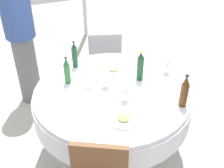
% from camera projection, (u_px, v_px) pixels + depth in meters
% --- Properties ---
extents(ground_plane, '(10.00, 10.00, 0.00)m').
position_uv_depth(ground_plane, '(112.00, 146.00, 2.99)').
color(ground_plane, '#B7B2A8').
extents(dining_table, '(1.47, 1.47, 0.74)m').
position_uv_depth(dining_table, '(112.00, 103.00, 2.65)').
color(dining_table, white).
rests_on(dining_table, ground_plane).
extents(bottle_green_east, '(0.06, 0.06, 0.27)m').
position_uv_depth(bottle_green_east, '(67.00, 71.00, 2.60)').
color(bottle_green_east, '#2D6B38').
rests_on(bottle_green_east, dining_table).
extents(bottle_dark_green_outer, '(0.06, 0.06, 0.28)m').
position_uv_depth(bottle_dark_green_outer, '(75.00, 55.00, 2.85)').
color(bottle_dark_green_outer, '#194728').
rests_on(bottle_dark_green_outer, dining_table).
extents(bottle_dark_green_far, '(0.06, 0.06, 0.30)m').
position_uv_depth(bottle_dark_green_far, '(140.00, 67.00, 2.64)').
color(bottle_dark_green_far, '#194728').
rests_on(bottle_dark_green_far, dining_table).
extents(bottle_brown_near, '(0.07, 0.07, 0.30)m').
position_uv_depth(bottle_brown_near, '(184.00, 92.00, 2.31)').
color(bottle_brown_near, '#593314').
rests_on(bottle_brown_near, dining_table).
extents(wine_glass_near, '(0.07, 0.07, 0.13)m').
position_uv_depth(wine_glass_near, '(105.00, 78.00, 2.56)').
color(wine_glass_near, white).
rests_on(wine_glass_near, dining_table).
extents(wine_glass_rear, '(0.07, 0.07, 0.14)m').
position_uv_depth(wine_glass_rear, '(167.00, 64.00, 2.77)').
color(wine_glass_rear, white).
rests_on(wine_glass_rear, dining_table).
extents(wine_glass_north, '(0.06, 0.06, 0.14)m').
position_uv_depth(wine_glass_north, '(125.00, 91.00, 2.39)').
color(wine_glass_north, white).
rests_on(wine_glass_north, dining_table).
extents(plate_right, '(0.24, 0.24, 0.04)m').
position_uv_depth(plate_right, '(114.00, 70.00, 2.84)').
color(plate_right, white).
rests_on(plate_right, dining_table).
extents(plate_left, '(0.24, 0.24, 0.04)m').
position_uv_depth(plate_left, '(123.00, 119.00, 2.22)').
color(plate_left, white).
rests_on(plate_left, dining_table).
extents(knife_outer, '(0.04, 0.18, 0.00)m').
position_uv_depth(knife_outer, '(163.00, 83.00, 2.67)').
color(knife_outer, silver).
rests_on(knife_outer, dining_table).
extents(folded_napkin, '(0.18, 0.18, 0.02)m').
position_uv_depth(folded_napkin, '(87.00, 83.00, 2.64)').
color(folded_napkin, white).
rests_on(folded_napkin, dining_table).
extents(person_east, '(0.34, 0.34, 1.60)m').
position_uv_depth(person_east, '(22.00, 40.00, 3.24)').
color(person_east, slate).
rests_on(person_east, ground_plane).
extents(chair_inner, '(0.50, 0.50, 0.87)m').
position_uv_depth(chair_inner, '(105.00, 57.00, 3.57)').
color(chair_inner, '#99999E').
rests_on(chair_inner, ground_plane).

